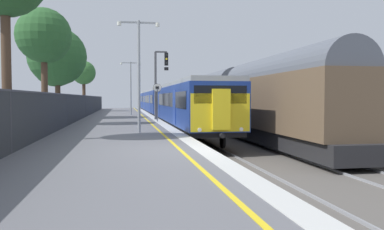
% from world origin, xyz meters
% --- Properties ---
extents(ground, '(17.40, 110.00, 1.21)m').
position_xyz_m(ground, '(2.64, 0.00, -0.61)').
color(ground, slate).
extents(commuter_train_at_platform, '(2.83, 61.18, 3.81)m').
position_xyz_m(commuter_train_at_platform, '(2.10, 34.66, 1.27)').
color(commuter_train_at_platform, navy).
rests_on(commuter_train_at_platform, ground).
extents(freight_train_adjacent_track, '(2.60, 59.95, 4.92)m').
position_xyz_m(freight_train_adjacent_track, '(6.10, 29.84, 1.70)').
color(freight_train_adjacent_track, '#232326').
rests_on(freight_train_adjacent_track, ground).
extents(signal_gantry, '(1.10, 0.24, 5.32)m').
position_xyz_m(signal_gantry, '(0.61, 17.88, 3.31)').
color(signal_gantry, '#47474C').
rests_on(signal_gantry, ground).
extents(speed_limit_sign, '(0.59, 0.08, 2.70)m').
position_xyz_m(speed_limit_sign, '(0.25, 15.22, 1.72)').
color(speed_limit_sign, '#59595B').
rests_on(speed_limit_sign, ground).
extents(platform_lamp_mid, '(2.00, 0.20, 5.35)m').
position_xyz_m(platform_lamp_mid, '(-1.39, 6.41, 3.17)').
color(platform_lamp_mid, '#93999E').
rests_on(platform_lamp_mid, ground).
extents(platform_lamp_far, '(2.00, 0.20, 5.23)m').
position_xyz_m(platform_lamp_far, '(-1.39, 26.30, 3.11)').
color(platform_lamp_far, '#93999E').
rests_on(platform_lamp_far, ground).
extents(platform_back_fence, '(0.07, 99.00, 1.92)m').
position_xyz_m(platform_back_fence, '(-5.45, 0.00, 1.00)').
color(platform_back_fence, '#282B2D').
rests_on(platform_back_fence, ground).
extents(background_tree_centre, '(3.00, 3.00, 6.41)m').
position_xyz_m(background_tree_centre, '(-6.97, 38.50, 4.78)').
color(background_tree_centre, '#473323').
rests_on(background_tree_centre, ground).
extents(background_tree_right, '(3.32, 3.32, 7.13)m').
position_xyz_m(background_tree_right, '(-6.79, 12.56, 5.31)').
color(background_tree_right, '#473323').
rests_on(background_tree_right, ground).
extents(background_tree_back, '(4.71, 4.71, 7.41)m').
position_xyz_m(background_tree_back, '(-7.46, 20.89, 4.85)').
color(background_tree_back, '#473323').
rests_on(background_tree_back, ground).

